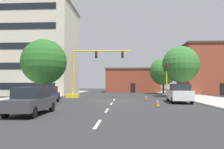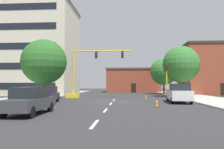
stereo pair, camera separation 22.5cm
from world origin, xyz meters
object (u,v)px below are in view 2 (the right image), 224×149
traffic_light_pole_right (167,73)px  tree_right_mid (181,64)px  sedan_dark_gray_near_left (30,100)px  traffic_cone_roadside_a (146,98)px  tree_left_near (44,62)px  traffic_cone_roadside_b (157,103)px  tree_right_far (164,72)px  sedan_navy_mid_left (47,94)px  pickup_truck_white (178,93)px  traffic_signal_gantry (81,82)px

traffic_light_pole_right → tree_right_mid: 4.50m
sedan_dark_gray_near_left → traffic_cone_roadside_a: (8.55, 13.21, -0.57)m
tree_right_mid → traffic_cone_roadside_a: tree_right_mid is taller
tree_right_mid → sedan_dark_gray_near_left: size_ratio=1.74×
tree_left_near → traffic_cone_roadside_b: 16.12m
traffic_cone_roadside_b → tree_right_far: bearing=78.8°
sedan_navy_mid_left → traffic_cone_roadside_b: (10.82, -3.47, -0.54)m
pickup_truck_white → sedan_dark_gray_near_left: (-11.70, -9.86, -0.09)m
tree_right_far → tree_right_mid: 9.42m
sedan_navy_mid_left → traffic_cone_roadside_b: bearing=-17.8°
traffic_cone_roadside_b → traffic_light_pole_right: bearing=75.5°
traffic_signal_gantry → sedan_navy_mid_left: 8.93m
traffic_light_pole_right → tree_left_near: size_ratio=0.62×
tree_right_far → traffic_cone_roadside_b: tree_right_far is taller
traffic_cone_roadside_a → traffic_cone_roadside_b: 8.14m
sedan_dark_gray_near_left → sedan_navy_mid_left: bearing=103.8°
traffic_light_pole_right → sedan_dark_gray_near_left: size_ratio=1.07×
traffic_light_pole_right → tree_right_far: size_ratio=0.67×
traffic_light_pole_right → traffic_cone_roadside_a: bearing=-130.5°
traffic_signal_gantry → sedan_navy_mid_left: bearing=-101.8°
tree_left_near → traffic_cone_roadside_b: bearing=-32.6°
sedan_navy_mid_left → traffic_cone_roadside_a: bearing=23.7°
traffic_signal_gantry → traffic_light_pole_right: traffic_signal_gantry is taller
tree_right_far → pickup_truck_white: 20.12m
tree_right_far → tree_left_near: size_ratio=0.93×
pickup_truck_white → traffic_cone_roadside_a: (-3.15, 3.34, -0.66)m
sedan_dark_gray_near_left → sedan_navy_mid_left: (-2.09, 8.53, 0.00)m
sedan_navy_mid_left → traffic_cone_roadside_a: size_ratio=7.19×
traffic_light_pole_right → tree_left_near: tree_left_near is taller
traffic_signal_gantry → sedan_navy_mid_left: traffic_signal_gantry is taller
tree_right_mid → pickup_truck_white: tree_right_mid is taller
tree_left_near → traffic_cone_roadside_a: 13.64m
pickup_truck_white → traffic_cone_roadside_a: 4.64m
pickup_truck_white → sedan_dark_gray_near_left: 15.30m
traffic_signal_gantry → traffic_light_pole_right: (12.10, -0.13, 1.27)m
tree_left_near → sedan_navy_mid_left: (2.24, -4.87, -3.92)m
tree_right_far → sedan_dark_gray_near_left: bearing=-114.6°
tree_right_far → sedan_navy_mid_left: 26.48m
tree_left_near → pickup_truck_white: size_ratio=1.39×
traffic_signal_gantry → sedan_dark_gray_near_left: bearing=-89.1°
sedan_dark_gray_near_left → sedan_navy_mid_left: size_ratio=0.96×
sedan_dark_gray_near_left → sedan_navy_mid_left: same height
traffic_signal_gantry → pickup_truck_white: traffic_signal_gantry is taller
tree_right_far → sedan_dark_gray_near_left: (-13.57, -29.58, -3.59)m
traffic_light_pole_right → sedan_navy_mid_left: 16.52m
tree_right_far → traffic_cone_roadside_b: 25.33m
traffic_signal_gantry → traffic_cone_roadside_a: bearing=-24.2°
traffic_light_pole_right → sedan_navy_mid_left: traffic_light_pole_right is taller
tree_right_far → traffic_cone_roadside_a: size_ratio=10.97×
tree_right_far → sedan_navy_mid_left: size_ratio=1.53×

